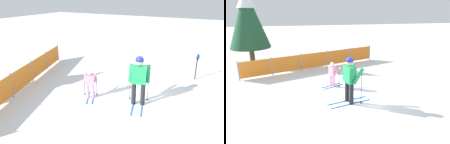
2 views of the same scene
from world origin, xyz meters
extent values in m
plane|color=white|center=(0.00, 0.00, 0.00)|extent=(60.00, 60.00, 0.00)
cube|color=#1966B2|center=(-0.27, 0.40, 0.01)|extent=(1.69, 0.57, 0.02)
cube|color=#1966B2|center=(-0.17, 0.08, 0.01)|extent=(1.69, 0.57, 0.02)
cylinder|color=black|center=(-0.27, 0.40, 0.44)|extent=(0.17, 0.17, 0.83)
cylinder|color=black|center=(-0.17, 0.08, 0.44)|extent=(0.17, 0.17, 0.83)
cube|color=#1E8C4C|center=(-0.22, 0.24, 1.17)|extent=(0.44, 0.58, 0.65)
cylinder|color=#1E8C4C|center=(-0.13, 0.61, 1.16)|extent=(0.51, 0.27, 0.62)
cylinder|color=#1E8C4C|center=(0.06, -0.01, 1.16)|extent=(0.51, 0.27, 0.62)
sphere|color=#D8AD8C|center=(-0.22, 0.24, 1.66)|extent=(0.28, 0.28, 0.28)
sphere|color=navy|center=(-0.22, 0.24, 1.71)|extent=(0.29, 0.29, 0.29)
cylinder|color=black|center=(0.00, 0.67, 0.65)|extent=(0.02, 0.02, 1.29)
cylinder|color=black|center=(0.00, 0.67, 0.06)|extent=(0.07, 0.07, 0.01)
cylinder|color=black|center=(0.20, 0.02, 0.65)|extent=(0.02, 0.02, 1.29)
cylinder|color=black|center=(0.20, 0.02, 0.06)|extent=(0.07, 0.07, 0.01)
cube|color=#1966B2|center=(-0.65, 2.17, 0.01)|extent=(0.99, 0.56, 0.02)
cube|color=#1966B2|center=(-0.56, 1.99, 0.01)|extent=(0.99, 0.56, 0.02)
cylinder|color=pink|center=(-0.65, 2.17, 0.28)|extent=(0.10, 0.10, 0.52)
cylinder|color=pink|center=(-0.56, 1.99, 0.28)|extent=(0.10, 0.10, 0.52)
cube|color=pink|center=(-0.60, 2.08, 0.74)|extent=(0.32, 0.37, 0.41)
cylinder|color=pink|center=(-0.55, 2.34, 0.79)|extent=(0.38, 0.25, 0.30)
cylinder|color=pink|center=(-0.36, 1.98, 0.79)|extent=(0.38, 0.25, 0.30)
sphere|color=#D8AD8C|center=(-0.60, 2.08, 1.05)|extent=(0.17, 0.17, 0.17)
sphere|color=white|center=(-0.60, 2.08, 1.08)|extent=(0.18, 0.18, 0.18)
cylinder|color=black|center=(-0.53, 2.39, 0.41)|extent=(0.02, 0.02, 0.81)
cylinder|color=black|center=(-0.53, 2.39, 0.06)|extent=(0.07, 0.07, 0.01)
cylinder|color=black|center=(-0.31, 1.97, 0.41)|extent=(0.02, 0.02, 0.81)
cylinder|color=black|center=(-0.31, 1.97, 0.06)|extent=(0.07, 0.07, 0.01)
cylinder|color=gray|center=(-1.99, 4.83, 0.51)|extent=(0.06, 0.06, 1.02)
cylinder|color=gray|center=(-0.44, 5.41, 0.51)|extent=(0.06, 0.06, 1.02)
cylinder|color=gray|center=(1.11, 5.98, 0.51)|extent=(0.06, 0.06, 1.02)
cylinder|color=gray|center=(2.65, 6.56, 0.51)|extent=(0.06, 0.06, 1.02)
cube|color=orange|center=(-1.22, 5.12, 0.51)|extent=(1.56, 0.61, 0.86)
cube|color=orange|center=(0.33, 5.70, 0.51)|extent=(1.56, 0.61, 0.86)
cube|color=orange|center=(1.88, 6.27, 0.51)|extent=(1.56, 0.61, 0.86)
cylinder|color=black|center=(3.39, -1.23, 0.62)|extent=(0.05, 0.05, 1.25)
cylinder|color=blue|center=(3.42, -1.24, 1.09)|extent=(0.27, 0.12, 0.28)
camera|label=1|loc=(-7.02, -2.32, 3.91)|focal=35.00mm
camera|label=2|loc=(-2.03, -7.39, 3.79)|focal=35.00mm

